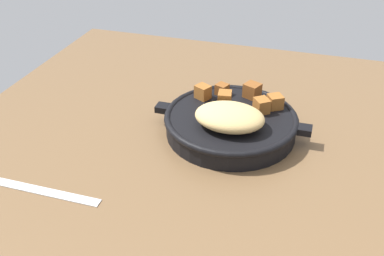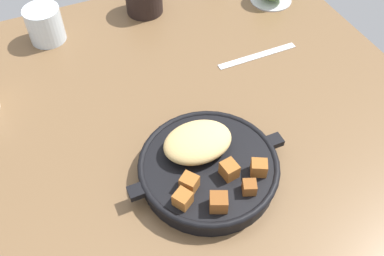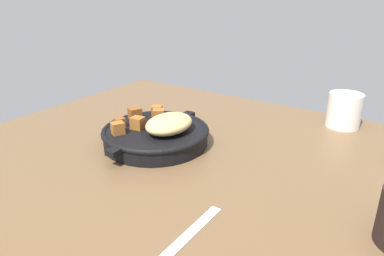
# 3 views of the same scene
# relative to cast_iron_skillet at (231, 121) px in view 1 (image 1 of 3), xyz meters

# --- Properties ---
(ground_plane) EXTENTS (0.92, 1.02, 0.02)m
(ground_plane) POSITION_rel_cast_iron_skillet_xyz_m (0.04, 0.09, -0.04)
(ground_plane) COLOR brown
(cast_iron_skillet) EXTENTS (0.28, 0.24, 0.07)m
(cast_iron_skillet) POSITION_rel_cast_iron_skillet_xyz_m (0.00, 0.00, 0.00)
(cast_iron_skillet) COLOR black
(cast_iron_skillet) RESTS_ON ground_plane
(butter_knife) EXTENTS (0.19, 0.02, 0.00)m
(butter_knife) POSITION_rel_cast_iron_skillet_xyz_m (0.23, 0.24, -0.03)
(butter_knife) COLOR silver
(butter_knife) RESTS_ON ground_plane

